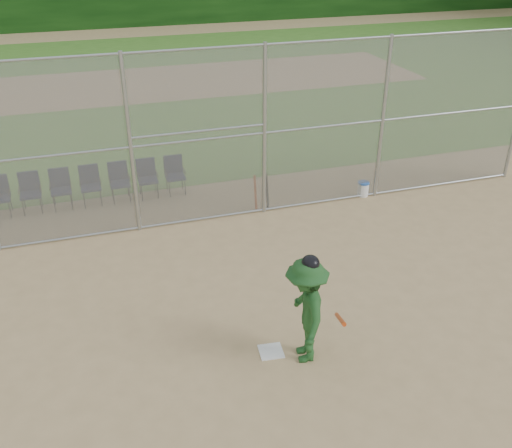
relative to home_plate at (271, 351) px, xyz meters
name	(u,v)px	position (x,y,z in m)	size (l,w,h in m)	color
ground	(302,351)	(0.49, -0.14, -0.01)	(100.00, 100.00, 0.00)	tan
grass_strip	(146,84)	(0.49, 17.86, 0.00)	(100.00, 100.00, 0.00)	#38691F
dirt_patch_far	(146,83)	(0.49, 17.86, 0.00)	(24.00, 24.00, 0.00)	tan
backstop_fence	(222,134)	(0.49, 4.86, 2.06)	(16.09, 0.09, 4.00)	gray
home_plate	(271,351)	(0.00, 0.00, 0.00)	(0.39, 0.39, 0.02)	silver
batter_at_plate	(306,310)	(0.47, -0.26, 0.91)	(1.01, 1.43, 1.91)	#1F4F21
water_cooler	(363,189)	(4.20, 4.95, 0.18)	(0.30, 0.30, 0.38)	white
spare_bats	(261,191)	(1.51, 5.12, 0.41)	(0.36, 0.23, 0.85)	#D84C14
chair_2	(31,194)	(-3.84, 6.56, 0.47)	(0.54, 0.52, 0.96)	black
chair_3	(61,190)	(-3.14, 6.56, 0.47)	(0.54, 0.52, 0.96)	black
chair_4	(91,186)	(-2.44, 6.56, 0.47)	(0.54, 0.52, 0.96)	black
chair_5	(120,183)	(-1.74, 6.56, 0.47)	(0.54, 0.52, 0.96)	black
chair_6	(148,179)	(-1.04, 6.56, 0.47)	(0.54, 0.52, 0.96)	black
chair_7	(175,176)	(-0.34, 6.56, 0.47)	(0.54, 0.52, 0.96)	black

